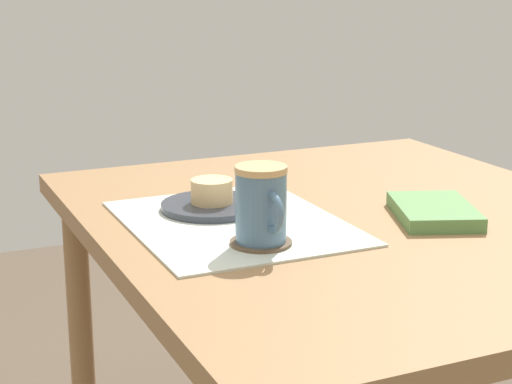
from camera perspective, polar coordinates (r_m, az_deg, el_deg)
name	(u,v)px	position (r m, az deg, el deg)	size (l,w,h in m)	color
dining_table	(361,259)	(1.49, 7.00, -4.43)	(1.04, 0.89, 0.71)	#997047
placemat	(234,223)	(1.40, -1.49, -2.07)	(0.41, 0.33, 0.00)	silver
pastry_plate	(212,206)	(1.47, -2.95, -0.94)	(0.18, 0.18, 0.01)	#333842
pastry	(212,191)	(1.46, -2.96, 0.06)	(0.07, 0.07, 0.04)	#E5BC7F
coffee_coaster	(261,242)	(1.29, 0.33, -3.39)	(0.09, 0.09, 0.01)	brown
coffee_mug	(262,204)	(1.27, 0.38, -0.82)	(0.11, 0.08, 0.12)	slate
small_book	(434,211)	(1.46, 11.78, -1.28)	(0.18, 0.12, 0.02)	#598C4C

